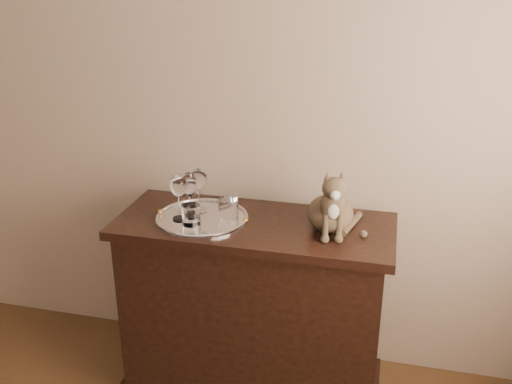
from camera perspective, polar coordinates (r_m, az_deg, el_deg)
wall_back at (r=2.77m, az=-10.95°, el=10.38°), size 4.00×0.10×2.70m
sideboard at (r=2.66m, az=-0.20°, el=-11.37°), size 1.20×0.50×0.85m
tray at (r=2.48m, az=-5.41°, el=-2.69°), size 0.40×0.40×0.01m
wine_glass_a at (r=2.52m, az=-6.65°, el=0.02°), size 0.07×0.07×0.18m
wine_glass_b at (r=2.52m, az=-5.72°, el=0.23°), size 0.08×0.08×0.20m
wine_glass_c at (r=2.44m, az=-7.71°, el=-0.52°), size 0.08×0.08×0.20m
wine_glass_d at (r=2.49m, az=-6.60°, el=-0.47°), size 0.06×0.06×0.17m
tumbler_b at (r=2.41m, az=-6.52°, el=-2.27°), size 0.08×0.08×0.09m
tumbler_c at (r=2.44m, az=-2.78°, el=-1.76°), size 0.09×0.09×0.10m
cat at (r=2.35m, az=7.53°, el=-0.49°), size 0.34×0.32×0.29m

